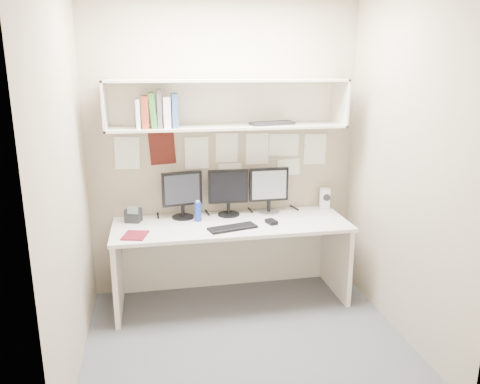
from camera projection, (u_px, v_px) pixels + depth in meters
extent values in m
cube|color=#48494E|center=(246.00, 340.00, 3.57)|extent=(2.40, 2.00, 0.01)
cube|color=tan|center=(224.00, 150.00, 4.18)|extent=(2.40, 0.02, 2.60)
cube|color=tan|center=(288.00, 218.00, 2.29)|extent=(2.40, 0.02, 2.60)
cube|color=tan|center=(65.00, 181.00, 3.02)|extent=(0.02, 2.00, 2.60)
cube|color=tan|center=(406.00, 167.00, 3.45)|extent=(0.02, 2.00, 2.60)
cube|color=beige|center=(232.00, 225.00, 3.99)|extent=(2.00, 0.70, 0.03)
cube|color=silver|center=(226.00, 250.00, 4.40)|extent=(1.96, 0.02, 0.70)
cube|color=silver|center=(228.00, 127.00, 3.94)|extent=(2.00, 0.38, 0.02)
cube|color=silver|center=(227.00, 80.00, 3.84)|extent=(2.00, 0.38, 0.02)
cube|color=silver|center=(224.00, 102.00, 4.06)|extent=(2.00, 0.02, 0.40)
cube|color=silver|center=(105.00, 106.00, 3.71)|extent=(0.02, 0.38, 0.40)
cube|color=silver|center=(340.00, 102.00, 4.07)|extent=(0.02, 0.38, 0.40)
cylinder|color=black|center=(183.00, 217.00, 4.12)|extent=(0.19, 0.19, 0.01)
cylinder|color=black|center=(183.00, 211.00, 4.11)|extent=(0.03, 0.03, 0.10)
cube|color=black|center=(182.00, 189.00, 4.07)|extent=(0.35, 0.10, 0.30)
cube|color=black|center=(182.00, 189.00, 4.05)|extent=(0.30, 0.06, 0.26)
cylinder|color=black|center=(229.00, 214.00, 4.20)|extent=(0.20, 0.20, 0.01)
cylinder|color=black|center=(229.00, 208.00, 4.18)|extent=(0.03, 0.03, 0.10)
cube|color=black|center=(228.00, 186.00, 4.14)|extent=(0.36, 0.05, 0.30)
cube|color=black|center=(229.00, 187.00, 4.12)|extent=(0.31, 0.01, 0.26)
cylinder|color=#A5A5AA|center=(269.00, 212.00, 4.26)|extent=(0.20, 0.20, 0.01)
cylinder|color=black|center=(269.00, 206.00, 4.25)|extent=(0.03, 0.03, 0.10)
cube|color=black|center=(269.00, 184.00, 4.21)|extent=(0.36, 0.04, 0.30)
cube|color=#B4B4BA|center=(269.00, 185.00, 4.19)|extent=(0.31, 0.00, 0.26)
cube|color=black|center=(233.00, 228.00, 3.84)|extent=(0.42, 0.24, 0.02)
cube|color=black|center=(271.00, 222.00, 3.96)|extent=(0.10, 0.12, 0.03)
cube|color=silver|center=(325.00, 198.00, 4.40)|extent=(0.12, 0.12, 0.19)
cylinder|color=black|center=(327.00, 198.00, 4.35)|extent=(0.06, 0.03, 0.07)
cylinder|color=#162E98|center=(198.00, 212.00, 4.02)|extent=(0.06, 0.06, 0.17)
cylinder|color=white|center=(198.00, 202.00, 4.00)|extent=(0.03, 0.03, 0.02)
cube|color=maroon|center=(135.00, 235.00, 3.67)|extent=(0.22, 0.25, 0.01)
cube|color=black|center=(133.00, 215.00, 4.00)|extent=(0.15, 0.14, 0.11)
cube|color=#4C6659|center=(133.00, 210.00, 3.93)|extent=(0.09, 0.04, 0.06)
cube|color=white|center=(138.00, 114.00, 3.74)|extent=(0.03, 0.19, 0.23)
cube|color=maroon|center=(145.00, 112.00, 3.75)|extent=(0.05, 0.19, 0.26)
cube|color=#2F7326|center=(153.00, 110.00, 3.76)|extent=(0.04, 0.19, 0.28)
cube|color=#58565B|center=(159.00, 109.00, 3.76)|extent=(0.03, 0.19, 0.31)
cube|color=white|center=(167.00, 112.00, 3.78)|extent=(0.06, 0.19, 0.25)
cube|color=#355585|center=(175.00, 110.00, 3.79)|extent=(0.05, 0.19, 0.27)
cube|color=black|center=(272.00, 123.00, 3.99)|extent=(0.40, 0.23, 0.03)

